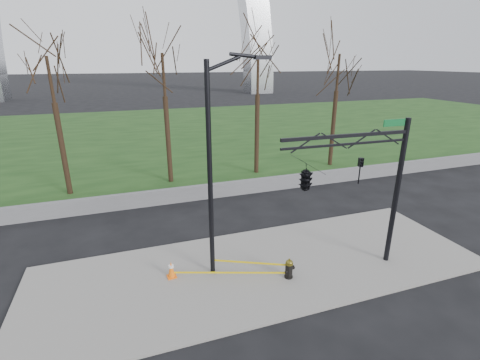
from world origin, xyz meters
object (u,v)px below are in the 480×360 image
object	(u,v)px
traffic_cone	(171,269)
traffic_signal_mast	(325,175)
fire_hydrant	(289,269)
street_light	(216,159)

from	to	relation	value
traffic_cone	traffic_signal_mast	world-z (taller)	traffic_signal_mast
fire_hydrant	traffic_signal_mast	xyz separation A→B (m)	(1.16, -0.12, 3.67)
traffic_signal_mast	fire_hydrant	bearing A→B (deg)	175.78
fire_hydrant	traffic_cone	bearing A→B (deg)	137.85
fire_hydrant	street_light	size ratio (longest dim) A/B	0.10
traffic_cone	street_light	bearing A→B (deg)	-5.67
fire_hydrant	traffic_signal_mast	bearing A→B (deg)	-28.83
fire_hydrant	traffic_cone	xyz separation A→B (m)	(-4.24, 1.48, -0.04)
fire_hydrant	traffic_cone	size ratio (longest dim) A/B	1.21
traffic_signal_mast	street_light	bearing A→B (deg)	160.13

